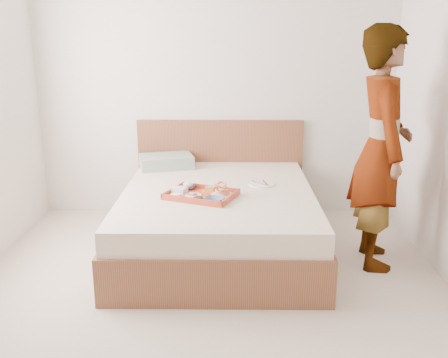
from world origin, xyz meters
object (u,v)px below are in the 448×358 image
bed (218,220)px  dinner_plate (262,184)px  tray (201,194)px  person (381,149)px

bed → dinner_plate: bearing=21.9°
tray → bed: bearing=79.5°
tray → dinner_plate: tray is taller
bed → tray: 0.37m
tray → dinner_plate: bearing=57.3°
dinner_plate → tray: bearing=-145.0°
bed → person: 1.43m
bed → person: (1.25, -0.21, 0.66)m
dinner_plate → person: person is taller
person → tray: bearing=93.9°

